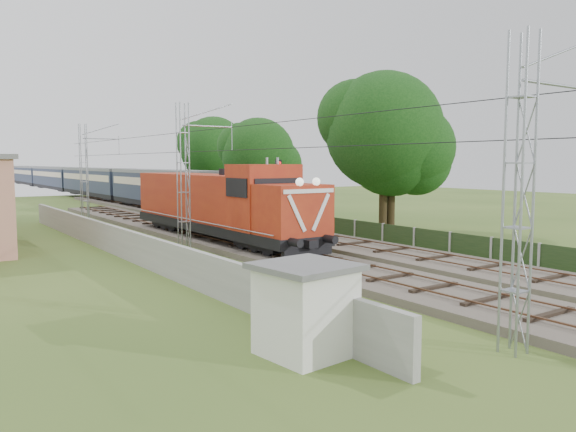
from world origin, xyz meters
TOP-DOWN VIEW (x-y plane):
  - ground at (0.00, 0.00)m, footprint 140.00×140.00m
  - track_main at (0.00, 7.00)m, footprint 4.20×70.00m
  - track_side at (5.00, 20.00)m, footprint 4.20×80.00m
  - catenary at (-2.95, 12.00)m, footprint 3.31×70.00m
  - boundary_wall at (-6.50, 12.00)m, footprint 0.25×40.00m
  - fence at (8.00, 3.00)m, footprint 0.12×32.00m
  - locomotive at (0.00, 13.64)m, footprint 3.20×18.27m
  - coach_rake at (5.00, 68.60)m, footprint 3.01×89.75m
  - signal_post at (2.95, 11.74)m, footprint 0.53×0.43m
  - relay_hut at (-7.40, -5.12)m, footprint 2.47×2.47m
  - tree_a at (12.56, 11.83)m, footprint 7.16×6.82m
  - tree_b at (11.97, 11.99)m, footprint 8.50×8.10m
  - tree_c at (10.30, 25.81)m, footprint 6.71×6.39m
  - tree_d at (12.54, 38.64)m, footprint 7.52×7.16m

SIDE VIEW (x-z plane):
  - ground at x=0.00m, z-range 0.00..0.00m
  - track_main at x=0.00m, z-range -0.04..0.41m
  - track_side at x=5.00m, z-range -0.04..0.41m
  - fence at x=8.00m, z-range 0.00..1.20m
  - boundary_wall at x=-6.50m, z-range 0.00..1.50m
  - relay_hut at x=-7.40m, z-range 0.01..2.33m
  - locomotive at x=0.00m, z-range 0.04..4.68m
  - coach_rake at x=5.00m, z-range 0.76..4.24m
  - signal_post at x=2.95m, z-range 0.94..5.97m
  - catenary at x=-2.95m, z-range 0.05..8.05m
  - tree_c at x=10.30m, z-range 1.08..9.77m
  - tree_a at x=12.56m, z-range 1.15..10.43m
  - tree_d at x=12.54m, z-range 1.21..10.96m
  - tree_b at x=11.97m, z-range 1.37..12.39m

